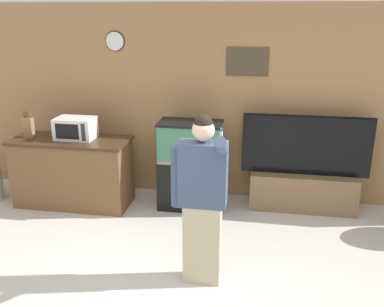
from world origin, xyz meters
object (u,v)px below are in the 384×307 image
Objects in this scene: microwave at (75,128)px; aquarium_on_stand at (190,165)px; person_standing at (202,199)px; counter_island at (73,172)px; tv_on_stand at (303,182)px; knife_block at (28,127)px.

microwave reaches higher than aquarium_on_stand.
microwave is 2.39m from person_standing.
counter_island is at bearing -147.86° from microwave.
counter_island is 3.04m from tv_on_stand.
person_standing is (0.39, -1.59, 0.28)m from aquarium_on_stand.
person_standing is at bearing -29.61° from knife_block.
knife_block is at bearing -179.96° from counter_island.
microwave is 0.42× the size of aquarium_on_stand.
counter_island is at bearing 0.04° from knife_block.
microwave is 1.56m from aquarium_on_stand.
person_standing is at bearing -36.25° from counter_island.
microwave is (0.07, 0.04, 0.59)m from counter_island.
microwave is 1.37× the size of knife_block.
person_standing reaches higher than tv_on_stand.
counter_island is at bearing -173.84° from aquarium_on_stand.
person_standing is at bearing -120.97° from tv_on_stand.
tv_on_stand is (2.95, 0.32, -0.67)m from microwave.
person_standing reaches higher than counter_island.
microwave is 0.30× the size of tv_on_stand.
aquarium_on_stand is 1.66m from person_standing.
person_standing is (1.94, -1.43, 0.40)m from counter_island.
knife_block reaches higher than aquarium_on_stand.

